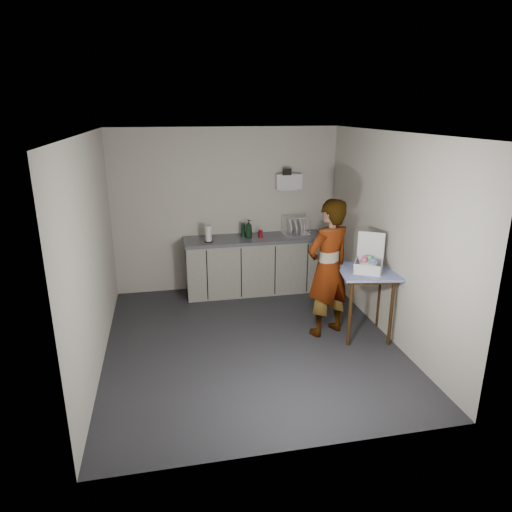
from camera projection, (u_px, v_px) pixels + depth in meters
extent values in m
plane|color=#28282D|center=(250.00, 342.00, 5.86)|extent=(4.00, 4.00, 0.00)
cube|color=beige|center=(227.00, 211.00, 7.32)|extent=(3.60, 0.02, 2.60)
cube|color=beige|center=(388.00, 237.00, 5.80)|extent=(0.02, 4.00, 2.60)
cube|color=beige|center=(94.00, 254.00, 5.12)|extent=(0.02, 4.00, 2.60)
cube|color=silver|center=(249.00, 133.00, 5.06)|extent=(3.60, 4.00, 0.01)
cube|color=black|center=(255.00, 288.00, 7.51)|extent=(2.20, 0.52, 0.08)
cube|color=#A7A394|center=(255.00, 266.00, 7.39)|extent=(2.20, 0.58, 0.86)
cube|color=#4D4E58|center=(255.00, 239.00, 7.25)|extent=(2.24, 0.62, 0.05)
cube|color=black|center=(207.00, 275.00, 6.97)|extent=(0.02, 0.01, 0.80)
cube|color=black|center=(241.00, 273.00, 7.07)|extent=(0.02, 0.01, 0.80)
cube|color=black|center=(275.00, 271.00, 7.17)|extent=(0.01, 0.01, 0.80)
cube|color=black|center=(307.00, 268.00, 7.27)|extent=(0.02, 0.01, 0.80)
cube|color=white|center=(289.00, 181.00, 7.30)|extent=(0.42, 0.16, 0.24)
cube|color=white|center=(287.00, 189.00, 7.39)|extent=(0.30, 0.06, 0.04)
cube|color=black|center=(287.00, 172.00, 7.16)|extent=(0.14, 0.02, 0.10)
cylinder|color=#3D250D|center=(350.00, 315.00, 5.66)|extent=(0.05, 0.05, 0.84)
cylinder|color=#3D250D|center=(391.00, 314.00, 5.67)|extent=(0.05, 0.05, 0.84)
cylinder|color=#3D250D|center=(341.00, 298.00, 6.15)|extent=(0.05, 0.05, 0.84)
cylinder|color=#3D250D|center=(379.00, 298.00, 6.16)|extent=(0.05, 0.05, 0.84)
cube|color=#3D250D|center=(368.00, 274.00, 5.78)|extent=(0.72, 0.72, 0.04)
cube|color=navy|center=(368.00, 272.00, 5.77)|extent=(0.81, 0.81, 0.03)
imported|color=#B2A593|center=(328.00, 268.00, 5.84)|extent=(0.78, 0.66, 1.81)
imported|color=black|center=(249.00, 229.00, 7.17)|extent=(0.16, 0.16, 0.29)
cylinder|color=#B31121|center=(261.00, 234.00, 7.21)|extent=(0.07, 0.07, 0.12)
cylinder|color=black|center=(243.00, 230.00, 7.25)|extent=(0.06, 0.06, 0.22)
cylinder|color=black|center=(209.00, 241.00, 7.00)|extent=(0.14, 0.14, 0.01)
cylinder|color=white|center=(208.00, 233.00, 6.96)|extent=(0.10, 0.10, 0.24)
cube|color=white|center=(295.00, 234.00, 7.42)|extent=(0.43, 0.32, 0.02)
cylinder|color=white|center=(286.00, 227.00, 7.20)|extent=(0.01, 0.01, 0.28)
cylinder|color=white|center=(310.00, 226.00, 7.28)|extent=(0.01, 0.01, 0.28)
cylinder|color=white|center=(282.00, 223.00, 7.46)|extent=(0.01, 0.01, 0.28)
cylinder|color=white|center=(305.00, 222.00, 7.54)|extent=(0.01, 0.01, 0.28)
cylinder|color=white|center=(289.00, 226.00, 7.36)|extent=(0.05, 0.24, 0.24)
cylinder|color=white|center=(294.00, 226.00, 7.37)|extent=(0.05, 0.24, 0.24)
cylinder|color=white|center=(300.00, 226.00, 7.39)|extent=(0.05, 0.24, 0.24)
cube|color=white|center=(368.00, 271.00, 5.73)|extent=(0.45, 0.45, 0.01)
cube|color=white|center=(367.00, 270.00, 5.56)|extent=(0.29, 0.18, 0.12)
cube|color=white|center=(370.00, 262.00, 5.85)|extent=(0.29, 0.18, 0.12)
cube|color=white|center=(355.00, 265.00, 5.75)|extent=(0.18, 0.29, 0.12)
cube|color=white|center=(382.00, 267.00, 5.66)|extent=(0.18, 0.29, 0.12)
cube|color=white|center=(371.00, 245.00, 5.79)|extent=(0.29, 0.18, 0.33)
cylinder|color=white|center=(368.00, 266.00, 5.70)|extent=(0.22, 0.22, 0.12)
sphere|color=#F85B8D|center=(364.00, 260.00, 5.66)|extent=(0.08, 0.08, 0.08)
sphere|color=#5490E5|center=(373.00, 261.00, 5.62)|extent=(0.08, 0.08, 0.08)
sphere|color=#59D870|center=(369.00, 258.00, 5.73)|extent=(0.08, 0.08, 0.08)
sphere|color=#F85B8D|center=(365.00, 258.00, 5.74)|extent=(0.08, 0.08, 0.08)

